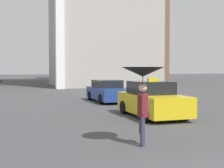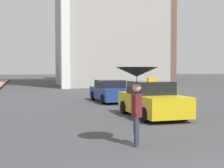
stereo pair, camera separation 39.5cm
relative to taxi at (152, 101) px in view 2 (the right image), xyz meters
The scene contains 4 objects.
taxi is the anchor object (origin of this frame).
sedan_red 6.83m from the taxi, 89.01° to the left, with size 1.91×4.33×1.39m.
pedestrian_with_umbrella 5.40m from the taxi, 118.14° to the right, with size 1.12×1.12×2.10m.
building_tower_far 54.01m from the taxi, 71.32° to the left, with size 14.90×13.28×26.22m.
Camera 2 is at (-3.29, -4.20, 2.02)m, focal length 50.00 mm.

